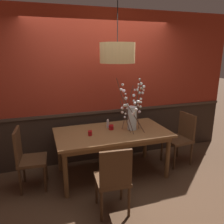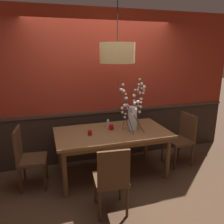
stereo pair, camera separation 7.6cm
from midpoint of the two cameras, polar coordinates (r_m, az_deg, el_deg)
The scene contains 13 objects.
ground_plane at distance 3.92m, azimuth -0.58°, elevation -15.39°, with size 24.00×24.00×0.00m, color #4C3321.
back_wall at distance 4.06m, azimuth -3.56°, elevation 5.90°, with size 5.25×0.14×2.70m.
dining_table at distance 3.62m, azimuth -0.61°, elevation -6.15°, with size 1.80×0.96×0.76m.
chair_near_side_left at distance 2.85m, azimuth -0.42°, elevation -16.39°, with size 0.44×0.44×0.92m.
chair_head_east_end at distance 4.25m, azimuth 16.62°, elevation -5.85°, with size 0.47×0.46×0.92m.
chair_far_side_left at distance 4.42m, azimuth -7.50°, elevation -4.43°, with size 0.45×0.42×0.90m.
chair_head_west_end at distance 3.57m, azimuth -21.48°, elevation -10.39°, with size 0.44×0.45×0.94m.
chair_far_side_right at distance 4.54m, azimuth -0.81°, elevation -4.05°, with size 0.44×0.45×0.87m.
vase_with_blossoms at distance 3.62m, azimuth 4.64°, elevation -0.55°, with size 0.52×0.62×0.85m.
candle_holder_nearer_center at distance 3.65m, azimuth -0.81°, elevation -3.91°, with size 0.08×0.08×0.08m.
candle_holder_nearer_edge at distance 3.43m, azimuth -6.26°, elevation -5.37°, with size 0.07×0.07×0.07m.
condiment_bottle at distance 3.74m, azimuth -1.66°, elevation -3.01°, with size 0.04×0.04×0.14m.
pendant_lamp at distance 3.32m, azimuth 0.69°, elevation 14.81°, with size 0.51×0.51×0.86m.
Camera 1 is at (-1.08, -3.19, 2.01)m, focal length 35.91 mm.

